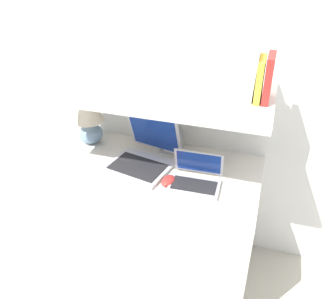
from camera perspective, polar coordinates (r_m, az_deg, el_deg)
name	(u,v)px	position (r m, az deg, el deg)	size (l,w,h in m)	color
wall_back	(171,72)	(2.11, 0.44, 12.39)	(6.00, 0.05, 2.40)	white
desk	(152,221)	(2.22, -2.63, -11.42)	(1.20, 0.65, 0.77)	silver
back_riser	(168,162)	(2.34, 0.06, -1.98)	(1.20, 0.04, 1.20)	white
shelf	(152,89)	(1.82, -2.50, 9.61)	(1.20, 0.59, 0.03)	silver
table_lamp	(89,117)	(2.20, -12.61, 5.04)	(0.19, 0.19, 0.30)	#7593B2
laptop_large	(144,155)	(1.99, -3.89, -0.94)	(0.39, 0.41, 0.27)	silver
laptop_small	(196,178)	(1.85, 4.47, -4.62)	(0.27, 0.21, 0.17)	silver
computer_mouse	(168,181)	(1.86, 0.03, -5.02)	(0.08, 0.11, 0.04)	red
router_box	(171,142)	(2.11, 0.48, 1.26)	(0.12, 0.09, 0.12)	gray
book_red	(269,78)	(1.68, 15.86, 10.96)	(0.03, 0.16, 0.21)	#A82823
book_yellow	(260,79)	(1.69, 14.56, 10.84)	(0.03, 0.17, 0.19)	gold
book_white	(252,75)	(1.68, 13.29, 11.58)	(0.05, 0.14, 0.23)	silver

